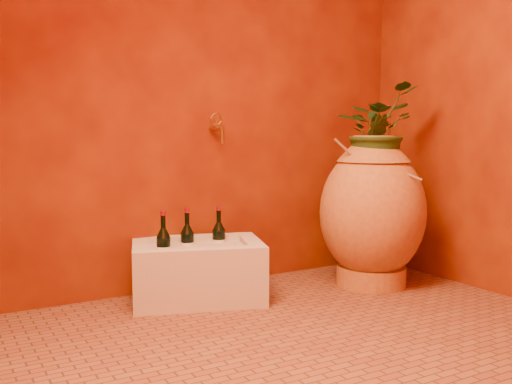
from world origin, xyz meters
TOP-DOWN VIEW (x-y plane):
  - floor at (0.00, 0.00)m, footprint 2.50×2.50m
  - wall_back at (0.00, 1.00)m, footprint 2.50×0.02m
  - amphora at (0.77, 0.51)m, footprint 0.66×0.66m
  - stone_basin at (-0.21, 0.75)m, footprint 0.77×0.65m
  - wine_bottle_a at (-0.23, 0.84)m, footprint 0.07×0.07m
  - wine_bottle_b at (-0.05, 0.82)m, footprint 0.07×0.07m
  - wine_bottle_c at (-0.38, 0.79)m, footprint 0.08×0.08m
  - wall_tap at (-0.01, 0.91)m, footprint 0.07×0.15m
  - plant_main at (0.79, 0.52)m, footprint 0.55×0.51m
  - plant_side at (0.72, 0.48)m, footprint 0.24×0.22m

SIDE VIEW (x-z plane):
  - floor at x=0.00m, z-range 0.00..0.00m
  - stone_basin at x=-0.21m, z-range -0.01..0.30m
  - wine_bottle_a at x=-0.23m, z-range 0.13..0.43m
  - wine_bottle_b at x=-0.05m, z-range 0.13..0.43m
  - wine_bottle_c at x=-0.38m, z-range 0.13..0.43m
  - amphora at x=0.77m, z-range 0.00..0.86m
  - plant_side at x=0.72m, z-range 0.63..0.98m
  - plant_main at x=0.79m, z-range 0.64..1.14m
  - wall_tap at x=-0.01m, z-range 0.82..0.99m
  - wall_back at x=0.00m, z-range 0.00..2.50m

